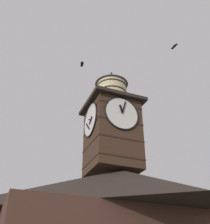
# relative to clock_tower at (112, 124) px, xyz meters

# --- Properties ---
(clock_tower) EXTENTS (3.89, 3.89, 8.34)m
(clock_tower) POSITION_rel_clock_tower_xyz_m (0.00, 0.00, 0.00)
(clock_tower) COLOR #422B1E
(clock_tower) RESTS_ON building_main
(moon) EXTENTS (2.26, 2.26, 2.26)m
(moon) POSITION_rel_clock_tower_xyz_m (-14.89, -34.37, 2.51)
(moon) COLOR silver
(flying_bird_high) EXTENTS (0.29, 0.74, 0.15)m
(flying_bird_high) POSITION_rel_clock_tower_xyz_m (-5.55, 1.32, 8.31)
(flying_bird_high) COLOR black
(flying_bird_low) EXTENTS (0.33, 0.66, 0.16)m
(flying_bird_low) POSITION_rel_clock_tower_xyz_m (1.98, -1.56, 6.15)
(flying_bird_low) COLOR black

